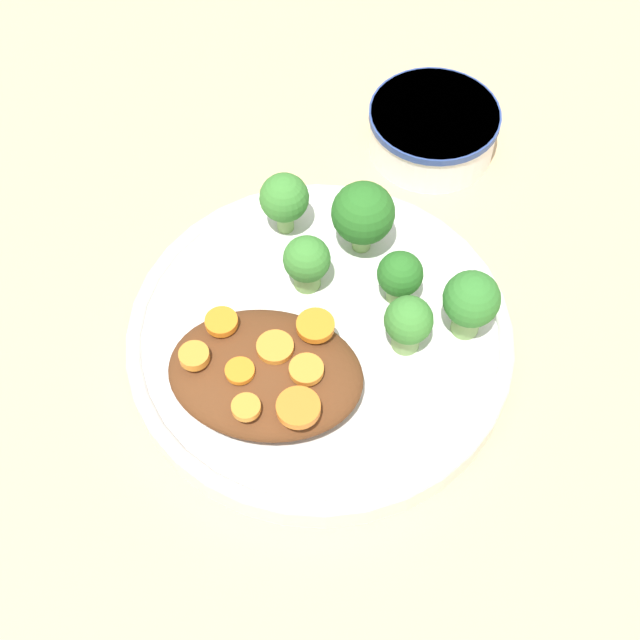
# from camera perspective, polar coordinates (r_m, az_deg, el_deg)

# --- Properties ---
(ground_plane) EXTENTS (4.00, 4.00, 0.00)m
(ground_plane) POSITION_cam_1_polar(r_m,az_deg,el_deg) (0.64, 0.00, -1.77)
(ground_plane) COLOR tan
(plate) EXTENTS (0.27, 0.27, 0.03)m
(plate) POSITION_cam_1_polar(r_m,az_deg,el_deg) (0.63, 0.00, -1.10)
(plate) COLOR silver
(plate) RESTS_ON ground_plane
(dip_bowl) EXTENTS (0.11, 0.11, 0.04)m
(dip_bowl) POSITION_cam_1_polar(r_m,az_deg,el_deg) (0.75, 7.24, 12.10)
(dip_bowl) COLOR white
(dip_bowl) RESTS_ON ground_plane
(stew_mound) EXTENTS (0.13, 0.10, 0.03)m
(stew_mound) POSITION_cam_1_polar(r_m,az_deg,el_deg) (0.59, -3.51, -3.43)
(stew_mound) COLOR #5B3319
(stew_mound) RESTS_ON plate
(broccoli_floret_0) EXTENTS (0.05, 0.05, 0.06)m
(broccoli_floret_0) POSITION_cam_1_polar(r_m,az_deg,el_deg) (0.64, 2.77, 6.79)
(broccoli_floret_0) COLOR #7FA85B
(broccoli_floret_0) RESTS_ON plate
(broccoli_floret_1) EXTENTS (0.03, 0.03, 0.04)m
(broccoli_floret_1) POSITION_cam_1_polar(r_m,az_deg,el_deg) (0.62, 5.14, 2.83)
(broccoli_floret_1) COLOR #7FA85B
(broccoli_floret_1) RESTS_ON plate
(broccoli_floret_2) EXTENTS (0.03, 0.03, 0.05)m
(broccoli_floret_2) POSITION_cam_1_polar(r_m,az_deg,el_deg) (0.60, 5.65, -0.32)
(broccoli_floret_2) COLOR #7FA85B
(broccoli_floret_2) RESTS_ON plate
(broccoli_floret_3) EXTENTS (0.03, 0.03, 0.05)m
(broccoli_floret_3) POSITION_cam_1_polar(r_m,az_deg,el_deg) (0.63, -0.85, 3.74)
(broccoli_floret_3) COLOR #759E51
(broccoli_floret_3) RESTS_ON plate
(broccoli_floret_4) EXTENTS (0.04, 0.04, 0.05)m
(broccoli_floret_4) POSITION_cam_1_polar(r_m,az_deg,el_deg) (0.65, -2.30, 7.73)
(broccoli_floret_4) COLOR #7FA85B
(broccoli_floret_4) RESTS_ON plate
(broccoli_floret_5) EXTENTS (0.04, 0.04, 0.06)m
(broccoli_floret_5) POSITION_cam_1_polar(r_m,az_deg,el_deg) (0.61, 9.63, 1.15)
(broccoli_floret_5) COLOR #7FA85B
(broccoli_floret_5) RESTS_ON plate
(carrot_slice_0) EXTENTS (0.02, 0.02, 0.00)m
(carrot_slice_0) POSITION_cam_1_polar(r_m,az_deg,el_deg) (0.58, -2.89, -1.74)
(carrot_slice_0) COLOR orange
(carrot_slice_0) RESTS_ON stew_mound
(carrot_slice_1) EXTENTS (0.02, 0.02, 0.01)m
(carrot_slice_1) POSITION_cam_1_polar(r_m,az_deg,el_deg) (0.59, -6.33, -0.12)
(carrot_slice_1) COLOR orange
(carrot_slice_1) RESTS_ON stew_mound
(carrot_slice_2) EXTENTS (0.02, 0.02, 0.00)m
(carrot_slice_2) POSITION_cam_1_polar(r_m,az_deg,el_deg) (0.57, -0.76, -3.20)
(carrot_slice_2) COLOR orange
(carrot_slice_2) RESTS_ON stew_mound
(carrot_slice_3) EXTENTS (0.03, 0.03, 0.01)m
(carrot_slice_3) POSITION_cam_1_polar(r_m,az_deg,el_deg) (0.55, -1.84, -5.56)
(carrot_slice_3) COLOR orange
(carrot_slice_3) RESTS_ON stew_mound
(carrot_slice_4) EXTENTS (0.02, 0.02, 0.01)m
(carrot_slice_4) POSITION_cam_1_polar(r_m,az_deg,el_deg) (0.56, -4.75, -5.59)
(carrot_slice_4) COLOR orange
(carrot_slice_4) RESTS_ON stew_mound
(carrot_slice_5) EXTENTS (0.03, 0.03, 0.01)m
(carrot_slice_5) POSITION_cam_1_polar(r_m,az_deg,el_deg) (0.58, -0.21, -0.37)
(carrot_slice_5) COLOR orange
(carrot_slice_5) RESTS_ON stew_mound
(carrot_slice_6) EXTENTS (0.02, 0.02, 0.01)m
(carrot_slice_6) POSITION_cam_1_polar(r_m,az_deg,el_deg) (0.58, -8.06, -2.28)
(carrot_slice_6) COLOR orange
(carrot_slice_6) RESTS_ON stew_mound
(carrot_slice_7) EXTENTS (0.02, 0.02, 0.00)m
(carrot_slice_7) POSITION_cam_1_polar(r_m,az_deg,el_deg) (0.57, -5.15, -3.26)
(carrot_slice_7) COLOR orange
(carrot_slice_7) RESTS_ON stew_mound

